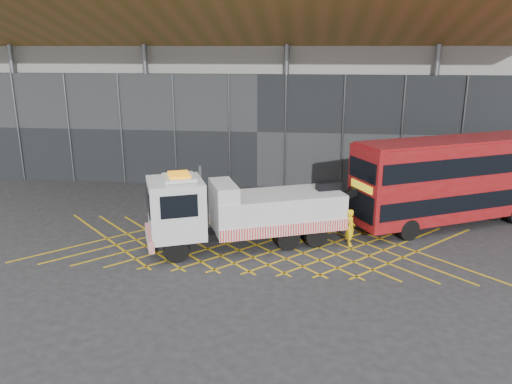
# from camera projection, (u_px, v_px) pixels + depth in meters

# --- Properties ---
(ground_plane) EXTENTS (120.00, 120.00, 0.00)m
(ground_plane) POSITION_uv_depth(u_px,v_px,m) (196.00, 242.00, 25.97)
(ground_plane) COLOR #252528
(road_markings) EXTENTS (23.16, 7.16, 0.01)m
(road_markings) POSITION_uv_depth(u_px,v_px,m) (257.00, 245.00, 25.63)
(road_markings) COLOR gold
(road_markings) RESTS_ON ground_plane
(construction_building) EXTENTS (55.00, 23.97, 18.00)m
(construction_building) POSITION_uv_depth(u_px,v_px,m) (266.00, 58.00, 40.85)
(construction_building) COLOR gray
(construction_building) RESTS_ON ground_plane
(recovery_truck) EXTENTS (11.42, 6.23, 4.08)m
(recovery_truck) POSITION_uv_depth(u_px,v_px,m) (240.00, 211.00, 25.02)
(recovery_truck) COLOR black
(recovery_truck) RESTS_ON ground_plane
(bus_towed) EXTENTS (12.13, 7.96, 4.96)m
(bus_towed) POSITION_uv_depth(u_px,v_px,m) (456.00, 178.00, 27.96)
(bus_towed) COLOR maroon
(bus_towed) RESTS_ON ground_plane
(worker) EXTENTS (0.55, 0.75, 1.91)m
(worker) POSITION_uv_depth(u_px,v_px,m) (350.00, 227.00, 25.39)
(worker) COLOR yellow
(worker) RESTS_ON ground_plane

